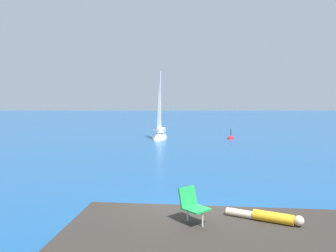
{
  "coord_description": "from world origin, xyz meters",
  "views": [
    {
      "loc": [
        -0.68,
        -9.87,
        3.63
      ],
      "look_at": [
        -0.72,
        15.57,
        1.47
      ],
      "focal_mm": 37.34,
      "sensor_mm": 36.0,
      "label": 1
    }
  ],
  "objects_px": {
    "sailboat_near": "(160,135)",
    "marker_buoy": "(231,139)",
    "person_sunbather": "(268,217)",
    "beach_chair": "(193,204)"
  },
  "relations": [
    {
      "from": "sailboat_near",
      "to": "marker_buoy",
      "type": "relative_size",
      "value": 5.59
    },
    {
      "from": "beach_chair",
      "to": "marker_buoy",
      "type": "xyz_separation_m",
      "value": [
        4.85,
        22.12,
        -1.22
      ]
    },
    {
      "from": "person_sunbather",
      "to": "marker_buoy",
      "type": "xyz_separation_m",
      "value": [
        3.13,
        22.05,
        -0.89
      ]
    },
    {
      "from": "beach_chair",
      "to": "person_sunbather",
      "type": "bearing_deg",
      "value": 51.76
    },
    {
      "from": "beach_chair",
      "to": "marker_buoy",
      "type": "height_order",
      "value": "beach_chair"
    },
    {
      "from": "person_sunbather",
      "to": "beach_chair",
      "type": "xyz_separation_m",
      "value": [
        -1.72,
        -0.08,
        0.33
      ]
    },
    {
      "from": "person_sunbather",
      "to": "beach_chair",
      "type": "height_order",
      "value": "beach_chair"
    },
    {
      "from": "beach_chair",
      "to": "sailboat_near",
      "type": "bearing_deg",
      "value": 142.46
    },
    {
      "from": "sailboat_near",
      "to": "marker_buoy",
      "type": "bearing_deg",
      "value": -79.42
    },
    {
      "from": "sailboat_near",
      "to": "person_sunbather",
      "type": "height_order",
      "value": "sailboat_near"
    }
  ]
}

